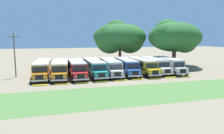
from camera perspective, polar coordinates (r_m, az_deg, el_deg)
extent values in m
plane|color=#84755B|center=(33.36, 2.02, -3.71)|extent=(220.00, 220.00, 0.00)
cube|color=#4C7538|center=(25.90, 7.65, -7.25)|extent=(80.00, 9.02, 0.01)
cube|color=orange|center=(37.77, -18.67, -0.36)|extent=(2.83, 9.28, 2.10)
cube|color=white|center=(37.80, -18.65, -0.61)|extent=(2.86, 9.31, 0.24)
cube|color=black|center=(37.91, -16.75, 0.51)|extent=(0.33, 8.00, 0.80)
cube|color=black|center=(38.13, -20.56, 0.38)|extent=(0.33, 8.00, 0.80)
cube|color=silver|center=(37.63, -18.75, 1.39)|extent=(2.75, 9.18, 0.22)
cube|color=orange|center=(32.64, -19.38, -2.60)|extent=(2.25, 1.48, 1.05)
cube|color=black|center=(31.92, -19.50, -2.80)|extent=(1.10, 0.14, 0.70)
cube|color=#B7B7BC|center=(31.96, -19.47, -3.57)|extent=(2.41, 0.29, 0.24)
cube|color=black|center=(33.14, -19.35, -0.65)|extent=(2.20, 0.14, 0.84)
cube|color=white|center=(42.35, -18.15, 0.39)|extent=(0.90, 0.09, 1.30)
sphere|color=#EAE5C6|center=(31.80, -18.26, -2.78)|extent=(0.20, 0.20, 0.20)
sphere|color=#EAE5C6|center=(31.95, -20.76, -2.85)|extent=(0.20, 0.20, 0.20)
cylinder|color=black|center=(32.74, -17.22, -3.41)|extent=(0.32, 1.01, 1.00)
cylinder|color=black|center=(32.98, -21.40, -3.53)|extent=(0.32, 1.01, 1.00)
cylinder|color=black|center=(40.80, -16.58, -1.16)|extent=(0.32, 1.01, 1.00)
cylinder|color=black|center=(41.00, -19.93, -1.27)|extent=(0.32, 1.01, 1.00)
cube|color=orange|center=(37.22, -14.07, -0.30)|extent=(3.17, 9.36, 2.10)
cube|color=white|center=(37.25, -14.06, -0.55)|extent=(3.20, 9.38, 0.24)
cube|color=black|center=(37.42, -12.14, 0.58)|extent=(0.63, 7.98, 0.80)
cube|color=black|center=(37.53, -16.02, 0.47)|extent=(0.63, 7.98, 0.80)
cube|color=silver|center=(37.08, -14.13, 1.48)|extent=(3.08, 9.25, 0.22)
cube|color=orange|center=(32.08, -14.40, -2.58)|extent=(2.30, 1.56, 1.05)
cube|color=black|center=(31.35, -14.47, -2.78)|extent=(1.10, 0.18, 0.70)
cube|color=#B7B7BC|center=(31.39, -14.44, -3.56)|extent=(2.41, 0.38, 0.24)
cube|color=black|center=(32.58, -14.41, -0.59)|extent=(2.20, 0.22, 0.84)
cube|color=white|center=(41.81, -13.82, 0.47)|extent=(0.90, 0.13, 1.30)
sphere|color=#EAE5C6|center=(31.27, -13.19, -2.76)|extent=(0.20, 0.20, 0.20)
sphere|color=#EAE5C6|center=(31.35, -15.75, -2.83)|extent=(0.20, 0.20, 0.20)
cylinder|color=black|center=(32.24, -12.23, -3.40)|extent=(0.35, 1.02, 1.00)
cylinder|color=black|center=(32.36, -16.49, -3.51)|extent=(0.35, 1.02, 1.00)
cylinder|color=black|center=(40.31, -12.15, -1.11)|extent=(0.35, 1.02, 1.00)
cylinder|color=black|center=(40.41, -15.56, -1.21)|extent=(0.35, 1.02, 1.00)
cube|color=red|center=(37.12, -9.79, -0.19)|extent=(2.53, 9.21, 2.10)
cube|color=white|center=(37.14, -9.78, -0.45)|extent=(2.56, 9.23, 0.24)
cube|color=black|center=(37.49, -7.93, 0.70)|extent=(0.07, 8.00, 0.80)
cube|color=black|center=(37.24, -11.80, 0.56)|extent=(0.07, 8.00, 0.80)
cube|color=#B2B2B7|center=(36.97, -9.83, 1.59)|extent=(2.45, 9.11, 0.22)
cube|color=red|center=(32.00, -8.77, -2.44)|extent=(2.20, 1.41, 1.05)
cube|color=black|center=(31.28, -8.60, -2.64)|extent=(1.10, 0.10, 0.70)
cube|color=#B7B7BC|center=(31.32, -8.57, -3.42)|extent=(2.40, 0.21, 0.24)
cube|color=black|center=(32.49, -8.95, -0.45)|extent=(2.20, 0.07, 0.84)
cube|color=white|center=(41.69, -10.46, 0.55)|extent=(0.90, 0.06, 1.30)
sphere|color=#EAE5C6|center=(31.32, -7.32, -2.60)|extent=(0.20, 0.20, 0.20)
sphere|color=#EAE5C6|center=(31.15, -9.87, -2.71)|extent=(0.20, 0.20, 0.20)
cylinder|color=black|center=(32.36, -6.66, -3.23)|extent=(0.28, 1.00, 1.00)
cylinder|color=black|center=(32.08, -10.90, -3.42)|extent=(0.28, 1.00, 1.00)
cylinder|color=black|center=(40.36, -8.51, -1.01)|extent=(0.28, 1.00, 1.00)
cylinder|color=black|center=(40.13, -11.91, -1.15)|extent=(0.28, 1.00, 1.00)
cube|color=teal|center=(37.69, -5.01, 0.02)|extent=(2.57, 9.22, 2.10)
cube|color=white|center=(37.71, -5.01, -0.23)|extent=(2.60, 9.24, 0.24)
cube|color=black|center=(38.18, -3.24, 0.90)|extent=(0.10, 8.00, 0.80)
cube|color=black|center=(37.69, -7.00, 0.76)|extent=(0.10, 8.00, 0.80)
cube|color=silver|center=(37.54, -5.03, 1.77)|extent=(2.49, 9.12, 0.22)
cube|color=teal|center=(32.66, -3.16, -2.15)|extent=(2.21, 1.42, 1.05)
cube|color=black|center=(31.94, -2.85, -2.33)|extent=(1.10, 0.11, 0.70)
cube|color=#B7B7BC|center=(31.98, -2.83, -3.10)|extent=(2.40, 0.22, 0.24)
cube|color=black|center=(33.13, -3.44, -0.21)|extent=(2.20, 0.08, 0.84)
cube|color=white|center=(42.20, -6.25, 0.72)|extent=(0.90, 0.07, 1.30)
sphere|color=#EAE5C6|center=(32.06, -1.62, -2.28)|extent=(0.20, 0.20, 0.20)
sphere|color=#EAE5C6|center=(31.74, -4.06, -2.41)|extent=(0.20, 0.20, 0.20)
cylinder|color=black|center=(33.14, -1.17, -2.91)|extent=(0.29, 1.00, 1.00)
cylinder|color=black|center=(32.60, -5.25, -3.13)|extent=(0.29, 1.00, 1.00)
cylinder|color=black|center=(40.99, -4.18, -0.80)|extent=(0.29, 1.00, 1.00)
cylinder|color=black|center=(40.56, -7.49, -0.95)|extent=(0.29, 1.00, 1.00)
cube|color=#9E9993|center=(38.51, -0.52, 0.22)|extent=(3.12, 9.35, 2.10)
cube|color=#282828|center=(38.54, -0.52, -0.02)|extent=(3.15, 9.37, 0.24)
cube|color=black|center=(39.01, 1.22, 1.06)|extent=(0.59, 7.98, 0.80)
cube|color=black|center=(38.51, -2.46, 0.97)|extent=(0.59, 7.98, 0.80)
cube|color=silver|center=(38.37, -0.52, 1.94)|extent=(3.04, 9.24, 0.22)
cube|color=#9E9993|center=(33.48, 1.29, -1.88)|extent=(2.29, 1.55, 1.05)
cube|color=black|center=(32.77, 1.59, -2.06)|extent=(1.10, 0.17, 0.70)
cube|color=#B7B7BC|center=(32.81, 1.60, -2.81)|extent=(2.41, 0.36, 0.24)
cube|color=black|center=(33.96, 1.04, 0.01)|extent=(2.20, 0.21, 0.84)
cube|color=#282828|center=(43.03, -1.75, 0.91)|extent=(0.90, 0.12, 1.30)
sphere|color=#EAE5C6|center=(32.89, 2.80, -2.03)|extent=(0.20, 0.20, 0.20)
sphere|color=#EAE5C6|center=(32.56, 0.41, -2.12)|extent=(0.20, 0.20, 0.20)
cylinder|color=black|center=(33.96, 3.22, -2.65)|extent=(0.35, 1.02, 1.00)
cylinder|color=black|center=(33.42, -0.76, -2.81)|extent=(0.35, 1.02, 1.00)
cylinder|color=black|center=(41.81, 0.27, -0.61)|extent=(0.35, 1.02, 1.00)
cylinder|color=black|center=(41.38, -2.98, -0.71)|extent=(0.35, 1.02, 1.00)
cube|color=#23519E|center=(39.61, 3.87, 0.42)|extent=(3.28, 9.38, 2.10)
cube|color=silver|center=(39.63, 3.87, 0.18)|extent=(3.32, 9.40, 0.24)
cube|color=black|center=(40.18, 5.52, 1.23)|extent=(0.73, 7.97, 0.80)
cube|color=black|center=(39.53, 1.99, 1.15)|extent=(0.73, 7.97, 0.80)
cube|color=#B2B2B7|center=(39.47, 3.89, 2.09)|extent=(3.20, 9.27, 0.22)
cube|color=#23519E|center=(34.65, 6.11, -1.59)|extent=(2.31, 1.58, 1.05)
cube|color=black|center=(33.95, 6.47, -1.75)|extent=(1.10, 0.19, 0.70)
cube|color=#B7B7BC|center=(33.99, 6.48, -2.48)|extent=(2.41, 0.41, 0.24)
cube|color=black|center=(35.13, 5.81, 0.24)|extent=(2.20, 0.25, 0.84)
cube|color=silver|center=(44.07, 2.33, 1.08)|extent=(0.90, 0.14, 1.30)
sphere|color=#EAE5C6|center=(34.12, 7.62, -1.72)|extent=(0.20, 0.20, 0.20)
sphere|color=#EAE5C6|center=(33.70, 5.36, -1.81)|extent=(0.20, 0.20, 0.20)
cylinder|color=black|center=(35.21, 7.92, -2.33)|extent=(0.37, 1.02, 1.00)
cylinder|color=black|center=(34.51, 4.14, -2.49)|extent=(0.37, 1.02, 1.00)
cylinder|color=black|center=(42.94, 4.38, -0.40)|extent=(0.37, 1.02, 1.00)
cylinder|color=black|center=(42.37, 1.25, -0.49)|extent=(0.37, 1.02, 1.00)
cube|color=yellow|center=(40.38, 8.04, 0.51)|extent=(2.59, 9.22, 2.10)
cube|color=black|center=(40.41, 8.04, 0.27)|extent=(2.62, 9.24, 0.24)
cube|color=black|center=(41.11, 9.52, 1.31)|extent=(0.11, 8.00, 0.80)
cube|color=black|center=(40.11, 6.22, 1.21)|extent=(0.11, 8.00, 0.80)
cube|color=beige|center=(40.25, 8.08, 2.15)|extent=(2.50, 9.12, 0.22)
cube|color=yellow|center=(35.71, 11.40, -1.41)|extent=(2.21, 1.42, 1.05)
cube|color=black|center=(35.06, 11.95, -1.56)|extent=(1.10, 0.11, 0.70)
cube|color=#B7B7BC|center=(35.10, 11.95, -2.26)|extent=(2.40, 0.22, 0.24)
cube|color=black|center=(36.16, 10.97, 0.36)|extent=(2.20, 0.08, 0.84)
cube|color=black|center=(44.64, 5.69, 1.13)|extent=(0.90, 0.07, 1.30)
sphere|color=#EAE5C6|center=(35.34, 12.99, -1.52)|extent=(0.20, 0.20, 0.20)
sphere|color=#EAE5C6|center=(34.70, 10.96, -1.63)|extent=(0.20, 0.20, 0.20)
cylinder|color=black|center=(36.44, 12.99, -2.11)|extent=(0.29, 1.00, 1.00)
cylinder|color=black|center=(35.37, 9.57, -2.32)|extent=(0.29, 1.00, 1.00)
cylinder|color=black|center=(43.73, 7.90, -0.30)|extent=(0.29, 1.00, 1.00)
cylinder|color=black|center=(42.84, 4.95, -0.43)|extent=(0.29, 1.00, 1.00)
cube|color=silver|center=(42.17, 11.18, 0.75)|extent=(2.78, 9.27, 2.10)
cube|color=maroon|center=(42.19, 11.18, 0.53)|extent=(2.81, 9.29, 0.24)
cube|color=black|center=(42.93, 12.56, 1.51)|extent=(0.28, 8.00, 0.80)
cube|color=black|center=(41.85, 9.45, 1.43)|extent=(0.28, 8.00, 0.80)
cube|color=#B2B2B7|center=(42.04, 11.23, 2.32)|extent=(2.69, 9.17, 0.22)
cube|color=silver|center=(37.57, 14.61, -1.05)|extent=(2.24, 1.47, 1.05)
cube|color=black|center=(36.93, 15.17, -1.19)|extent=(1.10, 0.13, 0.70)
cube|color=#B7B7BC|center=(36.96, 15.17, -1.85)|extent=(2.40, 0.27, 0.24)
cube|color=black|center=(38.01, 14.18, 0.63)|extent=(2.20, 0.13, 0.84)
cube|color=maroon|center=(46.36, 8.74, 1.34)|extent=(0.90, 0.09, 1.30)
sphere|color=#EAE5C6|center=(37.23, 16.14, -1.15)|extent=(0.20, 0.20, 0.20)
sphere|color=#EAE5C6|center=(36.55, 14.25, -1.25)|extent=(0.20, 0.20, 0.20)
cylinder|color=black|center=(38.33, 16.09, -1.72)|extent=(0.31, 1.01, 1.00)
cylinder|color=black|center=(37.18, 12.89, -1.90)|extent=(0.31, 1.01, 1.00)
cylinder|color=black|center=(45.50, 10.90, -0.04)|extent=(0.31, 1.01, 1.00)
cylinder|color=black|center=(44.54, 8.10, -0.15)|extent=(0.31, 1.01, 1.00)
cube|color=silver|center=(43.10, 15.08, 0.79)|extent=(3.26, 9.38, 2.10)
cube|color=red|center=(43.12, 15.08, 0.56)|extent=(3.30, 9.40, 0.24)
cube|color=black|center=(43.88, 16.43, 1.52)|extent=(0.71, 7.98, 0.80)
cube|color=black|center=(42.77, 13.40, 1.46)|extent=(0.71, 7.98, 0.80)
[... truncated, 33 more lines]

